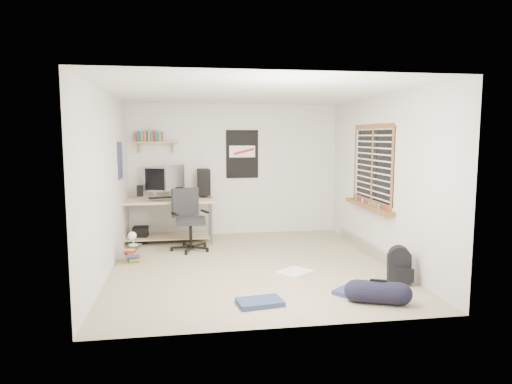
{
  "coord_description": "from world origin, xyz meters",
  "views": [
    {
      "loc": [
        -0.95,
        -6.48,
        1.89
      ],
      "look_at": [
        0.14,
        0.44,
        1.03
      ],
      "focal_mm": 32.0,
      "sensor_mm": 36.0,
      "label": 1
    }
  ],
  "objects": [
    {
      "name": "right_wall",
      "position": [
        2.0,
        0.0,
        1.25
      ],
      "size": [
        0.01,
        4.5,
        2.5
      ],
      "primitive_type": "cube",
      "color": "silver",
      "rests_on": "ground"
    },
    {
      "name": "poster_back_wall",
      "position": [
        0.15,
        2.23,
        1.55
      ],
      "size": [
        0.62,
        0.03,
        0.92
      ],
      "primitive_type": "cube",
      "color": "black",
      "rests_on": "back_wall"
    },
    {
      "name": "jeans_b",
      "position": [
        1.03,
        -1.4,
        0.03
      ],
      "size": [
        0.54,
        0.52,
        0.05
      ],
      "primitive_type": "cube",
      "rotation": [
        0.0,
        0.0,
        0.69
      ],
      "color": "navy",
      "rests_on": "floor"
    },
    {
      "name": "window",
      "position": [
        1.95,
        0.3,
        1.45
      ],
      "size": [
        0.1,
        1.5,
        1.26
      ],
      "primitive_type": "cube",
      "color": "brown",
      "rests_on": "right_wall"
    },
    {
      "name": "tshirt",
      "position": [
        0.53,
        -0.51,
        0.02
      ],
      "size": [
        0.55,
        0.54,
        0.04
      ],
      "primitive_type": "cube",
      "rotation": [
        0.0,
        0.0,
        0.7
      ],
      "color": "white",
      "rests_on": "floor"
    },
    {
      "name": "ceiling",
      "position": [
        0.0,
        0.0,
        2.5
      ],
      "size": [
        4.0,
        4.5,
        0.01
      ],
      "primitive_type": "cube",
      "color": "white",
      "rests_on": "ground"
    },
    {
      "name": "desk",
      "position": [
        -1.33,
        1.73,
        0.36
      ],
      "size": [
        1.8,
        0.83,
        0.81
      ],
      "primitive_type": "cube",
      "rotation": [
        0.0,
        0.0,
        -0.03
      ],
      "color": "tan",
      "rests_on": "floor"
    },
    {
      "name": "pc_tower",
      "position": [
        -0.6,
        2.0,
        1.05
      ],
      "size": [
        0.23,
        0.46,
        0.47
      ],
      "primitive_type": "cube",
      "rotation": [
        0.0,
        0.0,
        0.04
      ],
      "color": "black",
      "rests_on": "desk"
    },
    {
      "name": "poster_left_wall",
      "position": [
        -1.99,
        1.2,
        1.5
      ],
      "size": [
        0.02,
        0.42,
        0.6
      ],
      "primitive_type": "cube",
      "color": "navy",
      "rests_on": "left_wall"
    },
    {
      "name": "backpack",
      "position": [
        1.75,
        -1.15,
        0.2
      ],
      "size": [
        0.34,
        0.3,
        0.38
      ],
      "primitive_type": "cube",
      "rotation": [
        0.0,
        0.0,
        -0.3
      ],
      "color": "black",
      "rests_on": "floor"
    },
    {
      "name": "office_chair",
      "position": [
        -0.87,
        1.04,
        0.49
      ],
      "size": [
        0.87,
        0.87,
        1.03
      ],
      "primitive_type": "cube",
      "rotation": [
        0.0,
        0.0,
        0.37
      ],
      "color": "black",
      "rests_on": "floor"
    },
    {
      "name": "keyboard",
      "position": [
        -1.36,
        1.57,
        0.82
      ],
      "size": [
        0.44,
        0.3,
        0.02
      ],
      "primitive_type": "cube",
      "rotation": [
        0.0,
        0.0,
        0.42
      ],
      "color": "black",
      "rests_on": "desk"
    },
    {
      "name": "subwoofer",
      "position": [
        -1.75,
        1.74,
        0.14
      ],
      "size": [
        0.27,
        0.27,
        0.29
      ],
      "primitive_type": "cube",
      "rotation": [
        0.0,
        0.0,
        -0.05
      ],
      "color": "black",
      "rests_on": "floor"
    },
    {
      "name": "speaker_left",
      "position": [
        -1.75,
        1.89,
        0.91
      ],
      "size": [
        0.11,
        0.11,
        0.2
      ],
      "primitive_type": "cube",
      "rotation": [
        0.0,
        0.0,
        -0.09
      ],
      "color": "black",
      "rests_on": "desk"
    },
    {
      "name": "monitor_right",
      "position": [
        -1.15,
        2.0,
        1.05
      ],
      "size": [
        0.43,
        0.31,
        0.48
      ],
      "primitive_type": "cube",
      "rotation": [
        0.0,
        0.0,
        0.53
      ],
      "color": "#9A9B9F",
      "rests_on": "desk"
    },
    {
      "name": "back_wall",
      "position": [
        0.0,
        2.25,
        1.25
      ],
      "size": [
        4.0,
        0.01,
        2.5
      ],
      "primitive_type": "cube",
      "color": "silver",
      "rests_on": "ground"
    },
    {
      "name": "jeans_a",
      "position": [
        -0.14,
        -1.6,
        0.03
      ],
      "size": [
        0.54,
        0.39,
        0.05
      ],
      "primitive_type": "cube",
      "rotation": [
        0.0,
        0.0,
        0.14
      ],
      "color": "navy",
      "rests_on": "floor"
    },
    {
      "name": "monitor_left",
      "position": [
        -1.49,
        1.93,
        1.04
      ],
      "size": [
        0.42,
        0.22,
        0.45
      ],
      "primitive_type": "cube",
      "rotation": [
        0.0,
        0.0,
        -0.31
      ],
      "color": "#B4B5BA",
      "rests_on": "desk"
    },
    {
      "name": "speaker_right",
      "position": [
        -1.05,
        1.52,
        0.91
      ],
      "size": [
        0.13,
        0.13,
        0.2
      ],
      "primitive_type": "cube",
      "rotation": [
        0.0,
        0.0,
        -0.4
      ],
      "color": "black",
      "rests_on": "desk"
    },
    {
      "name": "book_stack",
      "position": [
        -1.75,
        0.42,
        0.15
      ],
      "size": [
        0.44,
        0.37,
        0.29
      ],
      "primitive_type": "cube",
      "rotation": [
        0.0,
        0.0,
        -0.05
      ],
      "color": "olive",
      "rests_on": "floor"
    },
    {
      "name": "wall_shelf",
      "position": [
        -1.45,
        2.14,
        1.78
      ],
      "size": [
        0.8,
        0.22,
        0.24
      ],
      "primitive_type": "cube",
      "color": "tan",
      "rests_on": "back_wall"
    },
    {
      "name": "duffel_bag",
      "position": [
        1.19,
        -1.76,
        0.14
      ],
      "size": [
        0.34,
        0.34,
        0.51
      ],
      "primitive_type": "cylinder",
      "rotation": [
        0.0,
        0.0,
        -0.38
      ],
      "color": "black",
      "rests_on": "floor"
    },
    {
      "name": "left_wall",
      "position": [
        -2.0,
        0.0,
        1.25
      ],
      "size": [
        0.01,
        4.5,
        2.5
      ],
      "primitive_type": "cube",
      "color": "silver",
      "rests_on": "ground"
    },
    {
      "name": "floor",
      "position": [
        0.0,
        0.0,
        -0.01
      ],
      "size": [
        4.0,
        4.5,
        0.01
      ],
      "primitive_type": "cube",
      "color": "gray",
      "rests_on": "ground"
    },
    {
      "name": "desk_lamp",
      "position": [
        -1.73,
        0.4,
        0.38
      ],
      "size": [
        0.21,
        0.26,
        0.22
      ],
      "primitive_type": "cube",
      "rotation": [
        0.0,
        0.0,
        -0.42
      ],
      "color": "white",
      "rests_on": "book_stack"
    },
    {
      "name": "baseboard_heater",
      "position": [
        1.96,
        0.3,
        0.09
      ],
      "size": [
        0.08,
        2.5,
        0.18
      ],
      "primitive_type": "cube",
      "color": "#B7B2A8",
      "rests_on": "floor"
    }
  ]
}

